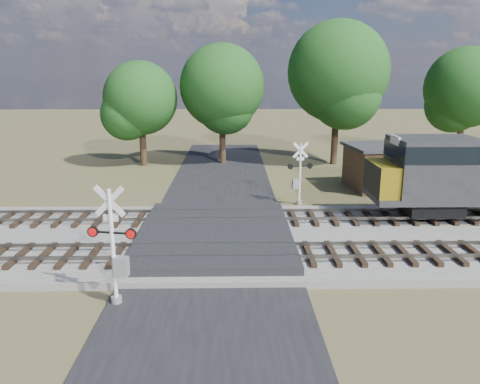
{
  "coord_description": "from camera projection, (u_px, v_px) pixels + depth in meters",
  "views": [
    {
      "loc": [
        0.81,
        -20.18,
        7.76
      ],
      "look_at": [
        1.19,
        2.0,
        2.03
      ],
      "focal_mm": 35.0,
      "sensor_mm": 36.0,
      "label": 1
    }
  ],
  "objects": [
    {
      "name": "ground",
      "position": [
        215.0,
        246.0,
        21.46
      ],
      "size": [
        160.0,
        160.0,
        0.0
      ],
      "primitive_type": "plane",
      "color": "#4D502A",
      "rests_on": "ground"
    },
    {
      "name": "ballast_bed",
      "position": [
        427.0,
        238.0,
        22.07
      ],
      "size": [
        140.0,
        10.0,
        0.3
      ],
      "primitive_type": "cube",
      "color": "gray",
      "rests_on": "ground"
    },
    {
      "name": "road",
      "position": [
        215.0,
        245.0,
        21.45
      ],
      "size": [
        7.0,
        60.0,
        0.08
      ],
      "primitive_type": "cube",
      "color": "black",
      "rests_on": "ground"
    },
    {
      "name": "crossing_panel",
      "position": [
        215.0,
        235.0,
        21.87
      ],
      "size": [
        7.0,
        9.0,
        0.62
      ],
      "primitive_type": "cube",
      "color": "#262628",
      "rests_on": "ground"
    },
    {
      "name": "track_near",
      "position": [
        288.0,
        253.0,
        19.47
      ],
      "size": [
        140.0,
        2.6,
        0.33
      ],
      "color": "black",
      "rests_on": "ballast_bed"
    },
    {
      "name": "track_far",
      "position": [
        277.0,
        217.0,
        24.31
      ],
      "size": [
        140.0,
        2.6,
        0.33
      ],
      "color": "black",
      "rests_on": "ballast_bed"
    },
    {
      "name": "crossing_signal_near",
      "position": [
        116.0,
        257.0,
        15.6
      ],
      "size": [
        1.69,
        0.44,
        4.22
      ],
      "rotation": [
        0.0,
        0.0,
        -0.18
      ],
      "color": "silver",
      "rests_on": "ground"
    },
    {
      "name": "crossing_signal_far",
      "position": [
        298.0,
        179.0,
        27.7
      ],
      "size": [
        1.52,
        0.37,
        3.79
      ],
      "rotation": [
        0.0,
        0.0,
        3.3
      ],
      "color": "silver",
      "rests_on": "ground"
    },
    {
      "name": "equipment_shed",
      "position": [
        381.0,
        167.0,
        31.6
      ],
      "size": [
        4.84,
        4.84,
        2.98
      ],
      "rotation": [
        0.0,
        0.0,
        0.11
      ],
      "color": "#422B1C",
      "rests_on": "ground"
    },
    {
      "name": "treeline",
      "position": [
        311.0,
        87.0,
        39.67
      ],
      "size": [
        80.67,
        10.7,
        11.91
      ],
      "color": "black",
      "rests_on": "ground"
    }
  ]
}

